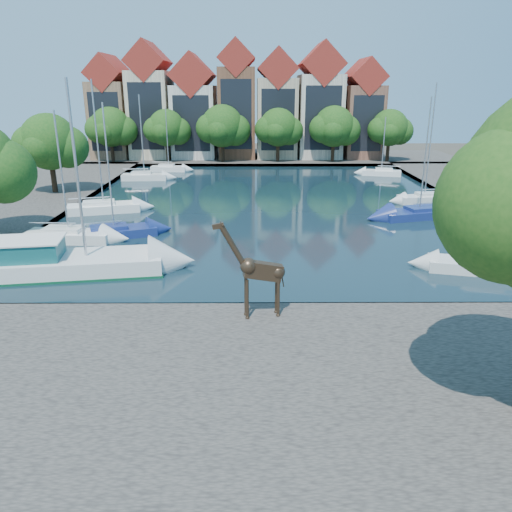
{
  "coord_description": "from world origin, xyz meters",
  "views": [
    {
      "loc": [
        -1.6,
        -22.91,
        10.71
      ],
      "look_at": [
        -1.46,
        1.02,
        2.61
      ],
      "focal_mm": 35.0,
      "sensor_mm": 36.0,
      "label": 1
    }
  ],
  "objects": [
    {
      "name": "near_quay",
      "position": [
        0.0,
        -7.0,
        0.25
      ],
      "size": [
        50.0,
        14.0,
        0.5
      ],
      "primitive_type": "cube",
      "color": "#545049",
      "rests_on": "ground"
    },
    {
      "name": "water_basin",
      "position": [
        0.0,
        24.0,
        0.04
      ],
      "size": [
        38.0,
        50.0,
        0.08
      ],
      "primitive_type": "cube",
      "color": "black",
      "rests_on": "ground"
    },
    {
      "name": "townhouse_west_inner",
      "position": [
        -10.5,
        55.99,
        7.35
      ],
      "size": [
        6.43,
        9.18,
        15.15
      ],
      "color": "silver",
      "rests_on": "far_quay"
    },
    {
      "name": "sailboat_left_a",
      "position": [
        -15.0,
        11.99,
        0.63
      ],
      "size": [
        6.29,
        2.57,
        9.21
      ],
      "color": "silver",
      "rests_on": "water_basin"
    },
    {
      "name": "far_tree_west",
      "position": [
        -13.91,
        50.49,
        5.08
      ],
      "size": [
        6.76,
        5.2,
        7.36
      ],
      "color": "#332114",
      "rests_on": "far_quay"
    },
    {
      "name": "sailboat_right_b",
      "position": [
        12.71,
        18.83,
        0.58
      ],
      "size": [
        7.35,
        4.2,
        9.95
      ],
      "color": "navy",
      "rests_on": "water_basin"
    },
    {
      "name": "sailboat_left_e",
      "position": [
        -12.87,
        44.0,
        0.6
      ],
      "size": [
        4.75,
        1.92,
        8.15
      ],
      "color": "white",
      "rests_on": "water_basin"
    },
    {
      "name": "far_tree_mid_east",
      "position": [
        2.1,
        50.49,
        5.13
      ],
      "size": [
        7.02,
        5.4,
        7.52
      ],
      "color": "#332114",
      "rests_on": "far_quay"
    },
    {
      "name": "townhouse_center",
      "position": [
        -4.0,
        55.99,
        8.36
      ],
      "size": [
        5.44,
        9.18,
        16.93
      ],
      "color": "brown",
      "rests_on": "far_quay"
    },
    {
      "name": "sailboat_right_c",
      "position": [
        15.0,
        24.54,
        0.67
      ],
      "size": [
        5.15,
        2.37,
        11.07
      ],
      "color": "silver",
      "rests_on": "water_basin"
    },
    {
      "name": "sailboat_right_a",
      "position": [
        12.0,
        5.45,
        0.61
      ],
      "size": [
        5.97,
        3.32,
        9.34
      ],
      "color": "silver",
      "rests_on": "water_basin"
    },
    {
      "name": "townhouse_east_end",
      "position": [
        15.0,
        55.99,
        7.11
      ],
      "size": [
        5.44,
        9.18,
        14.43
      ],
      "color": "brown",
      "rests_on": "far_quay"
    },
    {
      "name": "townhouse_west_mid",
      "position": [
        -17.0,
        55.99,
        8.23
      ],
      "size": [
        5.94,
        9.18,
        16.79
      ],
      "color": "beige",
      "rests_on": "far_quay"
    },
    {
      "name": "far_tree_mid_west",
      "position": [
        -5.89,
        50.49,
        5.29
      ],
      "size": [
        7.8,
        6.0,
        8.0
      ],
      "color": "#332114",
      "rests_on": "far_quay"
    },
    {
      "name": "sailboat_right_d",
      "position": [
        14.74,
        40.5,
        0.58
      ],
      "size": [
        5.09,
        2.8,
        7.21
      ],
      "color": "white",
      "rests_on": "water_basin"
    },
    {
      "name": "townhouse_east_mid",
      "position": [
        8.5,
        55.99,
        8.1
      ],
      "size": [
        6.43,
        9.18,
        16.65
      ],
      "color": "beige",
      "rests_on": "far_quay"
    },
    {
      "name": "side_tree_left_far",
      "position": [
        -21.9,
        27.99,
        5.38
      ],
      "size": [
        7.28,
        5.6,
        7.88
      ],
      "color": "#332114",
      "rests_on": "left_quay"
    },
    {
      "name": "ground",
      "position": [
        0.0,
        0.0,
        0.0
      ],
      "size": [
        160.0,
        160.0,
        0.0
      ],
      "primitive_type": "plane",
      "color": "#38332B",
      "rests_on": "ground"
    },
    {
      "name": "far_tree_east",
      "position": [
        10.11,
        50.49,
        5.24
      ],
      "size": [
        7.54,
        5.8,
        7.84
      ],
      "color": "#332114",
      "rests_on": "far_quay"
    },
    {
      "name": "far_tree_far_east",
      "position": [
        18.09,
        50.49,
        5.08
      ],
      "size": [
        6.76,
        5.2,
        7.36
      ],
      "color": "#332114",
      "rests_on": "far_quay"
    },
    {
      "name": "townhouse_east_inner",
      "position": [
        2.0,
        55.99,
        7.73
      ],
      "size": [
        5.94,
        9.18,
        15.79
      ],
      "color": "tan",
      "rests_on": "far_quay"
    },
    {
      "name": "townhouse_west_end",
      "position": [
        -23.0,
        55.99,
        7.36
      ],
      "size": [
        5.44,
        9.18,
        14.93
      ],
      "color": "#88664A",
      "rests_on": "far_quay"
    },
    {
      "name": "giraffe_statue",
      "position": [
        -1.4,
        -1.54,
        2.77
      ],
      "size": [
        3.23,
        0.9,
        4.62
      ],
      "color": "#38291C",
      "rests_on": "near_quay"
    },
    {
      "name": "left_quay",
      "position": [
        -25.0,
        24.0,
        0.25
      ],
      "size": [
        14.0,
        52.0,
        0.5
      ],
      "primitive_type": "cube",
      "color": "#545049",
      "rests_on": "ground"
    },
    {
      "name": "sailboat_left_b",
      "position": [
        -12.0,
        13.07,
        0.57
      ],
      "size": [
        6.42,
        4.19,
        9.67
      ],
      "color": "navy",
      "rests_on": "water_basin"
    },
    {
      "name": "far_tree_far_west",
      "position": [
        -21.9,
        50.49,
        5.18
      ],
      "size": [
        7.28,
        5.6,
        7.68
      ],
      "color": "#332114",
      "rests_on": "far_quay"
    },
    {
      "name": "sailboat_left_c",
      "position": [
        -15.0,
        20.88,
        0.67
      ],
      "size": [
        6.57,
        3.77,
        11.31
      ],
      "color": "white",
      "rests_on": "water_basin"
    },
    {
      "name": "sailboat_left_d",
      "position": [
        -14.76,
        37.43,
        0.65
      ],
      "size": [
        5.43,
        2.14,
        9.89
      ],
      "color": "white",
      "rests_on": "water_basin"
    },
    {
      "name": "far_quay",
      "position": [
        0.0,
        56.0,
        0.25
      ],
      "size": [
        60.0,
        16.0,
        0.5
      ],
      "primitive_type": "cube",
      "color": "#545049",
      "rests_on": "ground"
    },
    {
      "name": "motorsailer",
      "position": [
        -13.39,
        5.24,
        0.93
      ],
      "size": [
        12.08,
        5.13,
        11.16
      ],
      "color": "silver",
      "rests_on": "water_basin"
    }
  ]
}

